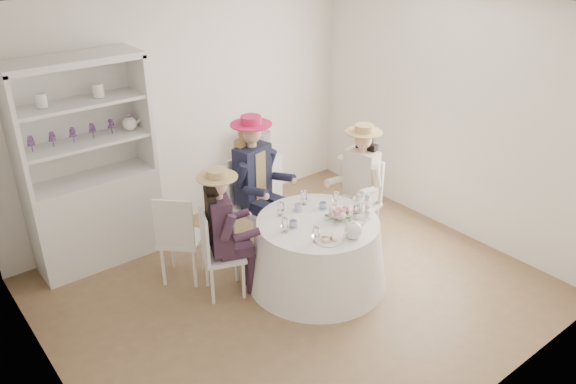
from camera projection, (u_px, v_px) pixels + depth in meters
ground at (294, 289)px, 5.63m from camera, size 4.50×4.50×0.00m
ceiling at (296, 10)px, 4.43m from camera, size 4.50×4.50×0.00m
wall_back at (185, 111)px, 6.44m from camera, size 4.50×0.00×4.50m
wall_front at (490, 263)px, 3.63m from camera, size 4.50×0.00×4.50m
wall_left at (36, 249)px, 3.78m from camera, size 0.00×4.50×4.50m
wall_right at (450, 116)px, 6.29m from camera, size 0.00×4.50×4.50m
tea_table at (317, 252)px, 5.62m from camera, size 1.41×1.41×0.69m
hutch at (93, 193)px, 5.82m from camera, size 1.44×0.85×2.20m
side_table at (259, 179)px, 7.17m from camera, size 0.50×0.50×0.67m
hatbox at (258, 144)px, 6.96m from camera, size 0.33×0.33×0.31m
guest_left at (222, 226)px, 5.26m from camera, size 0.55×0.51×1.34m
guest_mid at (254, 176)px, 5.98m from camera, size 0.58×0.62×1.54m
guest_right at (360, 178)px, 6.13m from camera, size 0.55×0.52×1.40m
spare_chair at (179, 236)px, 5.53m from camera, size 0.57×0.57×0.98m
teacup_a at (293, 224)px, 5.34m from camera, size 0.09×0.09×0.06m
teacup_b at (298, 208)px, 5.64m from camera, size 0.09×0.09×0.07m
teacup_c at (323, 206)px, 5.68m from camera, size 0.10×0.10×0.06m
flower_bowl at (339, 216)px, 5.51m from camera, size 0.27×0.27×0.05m
flower_arrangement at (338, 212)px, 5.45m from camera, size 0.18×0.18×0.07m
table_teapot at (354, 230)px, 5.16m from camera, size 0.24×0.17×0.18m
sandwich_plate at (329, 239)px, 5.14m from camera, size 0.26×0.26×0.06m
cupcake_stand at (362, 207)px, 5.55m from camera, size 0.25×0.25×0.24m
stemware_set at (318, 214)px, 5.43m from camera, size 0.82×0.82×0.15m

